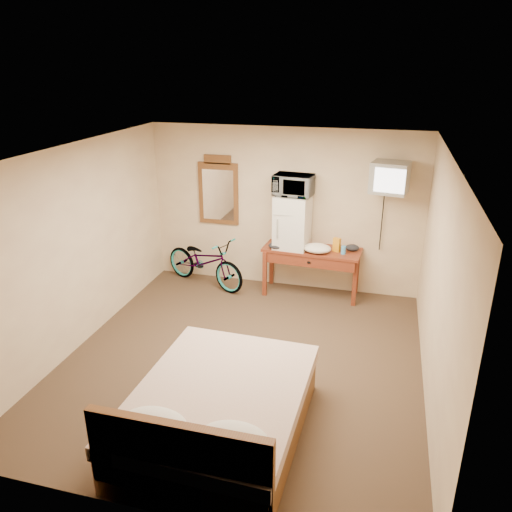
# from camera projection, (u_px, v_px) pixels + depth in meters

# --- Properties ---
(room) EXTENTS (4.60, 4.64, 2.50)m
(room) POSITION_uv_depth(u_px,v_px,m) (242.00, 265.00, 5.61)
(room) COLOR #473723
(room) RESTS_ON ground
(desk) EXTENTS (1.49, 0.65, 0.75)m
(desk) POSITION_uv_depth(u_px,v_px,m) (311.00, 256.00, 7.51)
(desk) COLOR maroon
(desk) RESTS_ON floor
(mini_fridge) EXTENTS (0.52, 0.51, 0.80)m
(mini_fridge) POSITION_uv_depth(u_px,v_px,m) (292.00, 222.00, 7.43)
(mini_fridge) COLOR silver
(mini_fridge) RESTS_ON desk
(microwave) EXTENTS (0.59, 0.43, 0.31)m
(microwave) POSITION_uv_depth(u_px,v_px,m) (293.00, 185.00, 7.23)
(microwave) COLOR silver
(microwave) RESTS_ON mini_fridge
(snack_bag) EXTENTS (0.12, 0.10, 0.21)m
(snack_bag) POSITION_uv_depth(u_px,v_px,m) (337.00, 245.00, 7.35)
(snack_bag) COLOR orange
(snack_bag) RESTS_ON desk
(blue_cup) EXTENTS (0.07, 0.07, 0.12)m
(blue_cup) POSITION_uv_depth(u_px,v_px,m) (343.00, 250.00, 7.28)
(blue_cup) COLOR #439EE4
(blue_cup) RESTS_ON desk
(cloth_cream) EXTENTS (0.41, 0.32, 0.13)m
(cloth_cream) POSITION_uv_depth(u_px,v_px,m) (317.00, 248.00, 7.34)
(cloth_cream) COLOR white
(cloth_cream) RESTS_ON desk
(cloth_dark_a) EXTENTS (0.25, 0.19, 0.10)m
(cloth_dark_a) POSITION_uv_depth(u_px,v_px,m) (277.00, 246.00, 7.48)
(cloth_dark_a) COLOR black
(cloth_dark_a) RESTS_ON desk
(cloth_dark_b) EXTENTS (0.20, 0.17, 0.09)m
(cloth_dark_b) POSITION_uv_depth(u_px,v_px,m) (352.00, 248.00, 7.41)
(cloth_dark_b) COLOR black
(cloth_dark_b) RESTS_ON desk
(crt_television) EXTENTS (0.56, 0.62, 0.43)m
(crt_television) POSITION_uv_depth(u_px,v_px,m) (390.00, 178.00, 6.83)
(crt_television) COLOR black
(crt_television) RESTS_ON room
(wall_mirror) EXTENTS (0.64, 0.04, 1.09)m
(wall_mirror) POSITION_uv_depth(u_px,v_px,m) (218.00, 191.00, 7.82)
(wall_mirror) COLOR brown
(wall_mirror) RESTS_ON room
(bicycle) EXTENTS (1.63, 1.06, 0.81)m
(bicycle) POSITION_uv_depth(u_px,v_px,m) (205.00, 261.00, 7.96)
(bicycle) COLOR black
(bicycle) RESTS_ON floor
(bed) EXTENTS (1.59, 2.07, 0.90)m
(bed) POSITION_uv_depth(u_px,v_px,m) (218.00, 414.00, 4.68)
(bed) COLOR brown
(bed) RESTS_ON floor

